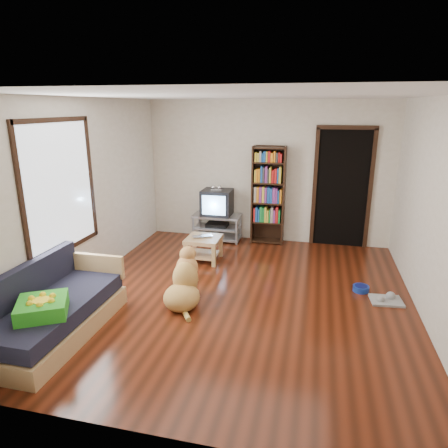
% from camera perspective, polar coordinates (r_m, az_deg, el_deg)
% --- Properties ---
extents(ground, '(5.00, 5.00, 0.00)m').
position_cam_1_polar(ground, '(5.51, 2.40, -10.28)').
color(ground, '#551E0E').
rests_on(ground, ground).
extents(ceiling, '(5.00, 5.00, 0.00)m').
position_cam_1_polar(ceiling, '(4.92, 2.77, 17.88)').
color(ceiling, white).
rests_on(ceiling, ground).
extents(wall_back, '(4.50, 0.00, 4.50)m').
position_cam_1_polar(wall_back, '(7.48, 6.20, 7.33)').
color(wall_back, silver).
rests_on(wall_back, ground).
extents(wall_front, '(4.50, 0.00, 4.50)m').
position_cam_1_polar(wall_front, '(2.77, -7.33, -8.87)').
color(wall_front, silver).
rests_on(wall_front, ground).
extents(wall_left, '(0.00, 5.00, 5.00)m').
position_cam_1_polar(wall_left, '(5.89, -19.50, 4.00)').
color(wall_left, silver).
rests_on(wall_left, ground).
extents(wall_right, '(0.00, 5.00, 5.00)m').
position_cam_1_polar(wall_right, '(5.15, 27.97, 1.30)').
color(wall_right, silver).
rests_on(wall_right, ground).
extents(green_cushion, '(0.65, 0.65, 0.16)m').
position_cam_1_polar(green_cushion, '(4.57, -24.52, -10.77)').
color(green_cushion, green).
rests_on(green_cushion, sofa).
extents(laptop, '(0.39, 0.35, 0.03)m').
position_cam_1_polar(laptop, '(6.56, -3.02, -1.90)').
color(laptop, '#B6B7BB').
rests_on(laptop, coffee_table).
extents(dog_bowl, '(0.22, 0.22, 0.08)m').
position_cam_1_polar(dog_bowl, '(5.94, 18.97, -8.71)').
color(dog_bowl, navy).
rests_on(dog_bowl, ground).
extents(grey_rag, '(0.43, 0.36, 0.03)m').
position_cam_1_polar(grey_rag, '(5.77, 22.17, -10.10)').
color(grey_rag, gray).
rests_on(grey_rag, ground).
extents(window, '(0.03, 1.46, 1.70)m').
position_cam_1_polar(window, '(5.44, -22.36, 4.89)').
color(window, white).
rests_on(window, wall_left).
extents(doorway, '(1.03, 0.05, 2.19)m').
position_cam_1_polar(doorway, '(7.45, 16.53, 5.29)').
color(doorway, black).
rests_on(doorway, wall_back).
extents(tv_stand, '(0.90, 0.45, 0.50)m').
position_cam_1_polar(tv_stand, '(7.64, -0.99, -0.33)').
color(tv_stand, '#99999E').
rests_on(tv_stand, ground).
extents(crt_tv, '(0.55, 0.52, 0.58)m').
position_cam_1_polar(crt_tv, '(7.53, -0.96, 3.17)').
color(crt_tv, black).
rests_on(crt_tv, tv_stand).
extents(bookshelf, '(0.60, 0.30, 1.80)m').
position_cam_1_polar(bookshelf, '(7.38, 6.36, 4.83)').
color(bookshelf, black).
rests_on(bookshelf, ground).
extents(sofa, '(0.80, 1.80, 0.80)m').
position_cam_1_polar(sofa, '(4.96, -23.21, -11.53)').
color(sofa, tan).
rests_on(sofa, ground).
extents(coffee_table, '(0.55, 0.55, 0.40)m').
position_cam_1_polar(coffee_table, '(6.63, -2.93, -2.91)').
color(coffee_table, tan).
rests_on(coffee_table, ground).
extents(dog, '(0.48, 0.89, 0.74)m').
position_cam_1_polar(dog, '(5.24, -5.69, -8.50)').
color(dog, tan).
rests_on(dog, ground).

